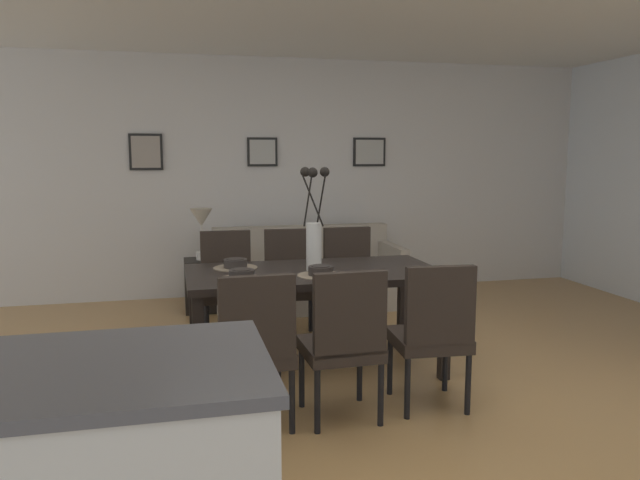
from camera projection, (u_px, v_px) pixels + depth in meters
ground_plane at (370, 401)px, 3.92m from camera, size 9.00×9.00×0.00m
back_wall_panel at (281, 178)px, 6.87m from camera, size 9.00×0.10×2.60m
dining_table at (314, 281)px, 4.41m from camera, size 1.80×0.93×0.74m
dining_chair_near_left at (254, 343)px, 3.46m from camera, size 0.46×0.46×0.92m
dining_chair_near_right at (227, 281)px, 5.14m from camera, size 0.44×0.44×0.92m
dining_chair_far_left at (344, 338)px, 3.56m from camera, size 0.45×0.45×0.92m
dining_chair_far_right at (290, 278)px, 5.25m from camera, size 0.47×0.47×0.92m
dining_chair_mid_left at (433, 329)px, 3.74m from camera, size 0.47×0.47×0.92m
dining_chair_mid_right at (350, 275)px, 5.38m from camera, size 0.44×0.44×0.92m
centerpiece_vase at (314, 231)px, 4.36m from camera, size 0.21×0.23×0.73m
placemat_near_left at (242, 279)px, 4.08m from camera, size 0.32×0.32×0.01m
bowl_near_left at (242, 273)px, 4.07m from camera, size 0.17×0.17×0.07m
placemat_near_right at (235, 268)px, 4.48m from camera, size 0.32×0.32×0.01m
bowl_near_right at (235, 263)px, 4.47m from camera, size 0.17×0.17×0.07m
placemat_far_left at (321, 275)px, 4.20m from camera, size 0.32×0.32×0.01m
bowl_far_left at (321, 270)px, 4.20m from camera, size 0.17×0.17×0.07m
sofa at (307, 279)px, 6.37m from camera, size 1.89×0.84×0.80m
side_table at (203, 285)px, 6.15m from camera, size 0.36×0.36×0.52m
table_lamp at (201, 222)px, 6.06m from camera, size 0.22×0.22×0.51m
framed_picture_left at (146, 152)px, 6.43m from camera, size 0.34×0.03×0.38m
framed_picture_center at (262, 152)px, 6.71m from camera, size 0.33×0.03×0.31m
framed_picture_right at (369, 152)px, 6.99m from camera, size 0.38×0.03×0.32m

